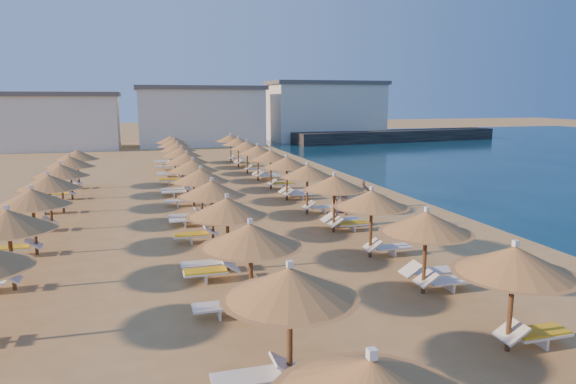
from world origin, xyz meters
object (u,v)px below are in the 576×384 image
object	(u,v)px
jetty	(397,136)
beachgoer_a	(334,209)
parasol_row_east	(296,167)
beachgoer_b	(343,199)
parasol_row_west	(197,171)
beachgoer_c	(362,194)

from	to	relation	value
jetty	beachgoer_a	size ratio (longest dim) A/B	18.26
parasol_row_east	beachgoer_b	distance (m)	3.30
parasol_row_west	beachgoer_a	distance (m)	7.49
beachgoer_a	beachgoer_c	distance (m)	4.35
beachgoer_a	jetty	bearing A→B (deg)	152.06
beachgoer_a	beachgoer_c	xyz separation A→B (m)	(2.87, 3.27, -0.04)
beachgoer_b	beachgoer_a	bearing A→B (deg)	-37.45
parasol_row_west	parasol_row_east	bearing A→B (deg)	0.00
jetty	beachgoer_a	bearing A→B (deg)	-128.42
parasol_row_east	beachgoer_a	bearing A→B (deg)	-85.45
parasol_row_east	beachgoer_c	distance (m)	3.81
parasol_row_west	beachgoer_c	size ratio (longest dim) A/B	28.09
parasol_row_east	beachgoer_a	world-z (taller)	parasol_row_east
jetty	parasol_row_east	xyz separation A→B (m)	(-25.78, -37.03, 1.42)
beachgoer_a	beachgoer_b	xyz separation A→B (m)	(1.35, 2.23, -0.01)
parasol_row_west	beachgoer_a	bearing A→B (deg)	-39.57
jetty	parasol_row_west	distance (m)	48.37
jetty	beachgoer_c	size ratio (longest dim) A/B	19.18
parasol_row_west	beachgoer_b	size ratio (longest dim) A/B	26.98
parasol_row_east	parasol_row_west	xyz separation A→B (m)	(-5.31, 0.00, 0.00)
jetty	beachgoer_b	bearing A→B (deg)	-128.42
beachgoer_b	beachgoer_c	xyz separation A→B (m)	(1.52, 1.04, -0.03)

